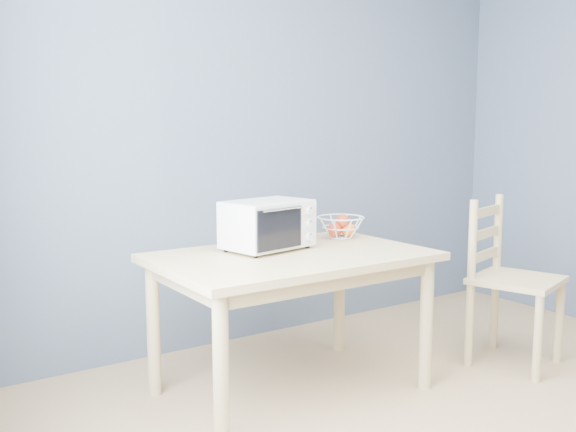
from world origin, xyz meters
TOP-DOWN VIEW (x-y plane):
  - dining_table at (-0.51, 1.33)m, footprint 1.40×0.90m
  - toaster_oven at (-0.58, 1.48)m, footprint 0.50×0.40m
  - fruit_basket at (-0.01, 1.55)m, footprint 0.33×0.33m
  - dining_chair at (0.80, 0.97)m, footprint 0.58×0.58m

SIDE VIEW (x-z plane):
  - dining_chair at x=0.80m, z-range -0.01..0.98m
  - dining_table at x=-0.51m, z-range 0.27..1.02m
  - fruit_basket at x=-0.01m, z-range 0.75..0.89m
  - toaster_oven at x=-0.58m, z-range 0.76..1.02m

